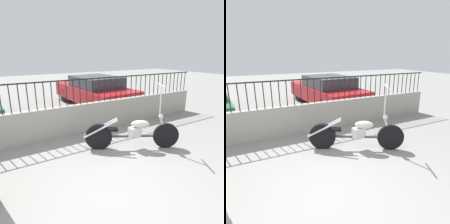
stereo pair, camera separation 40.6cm
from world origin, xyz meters
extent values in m
plane|color=gray|center=(0.00, 0.00, 0.00)|extent=(40.00, 40.00, 0.00)
cube|color=#9E998E|center=(0.00, 2.76, 0.41)|extent=(9.99, 0.18, 0.81)
cylinder|color=black|center=(-1.25, 2.76, 1.16)|extent=(0.02, 0.02, 0.70)
cylinder|color=black|center=(-1.06, 2.76, 1.16)|extent=(0.02, 0.02, 0.70)
cylinder|color=black|center=(-0.86, 2.76, 1.16)|extent=(0.02, 0.02, 0.70)
cylinder|color=black|center=(-0.67, 2.76, 1.16)|extent=(0.02, 0.02, 0.70)
cylinder|color=black|center=(-0.48, 2.76, 1.16)|extent=(0.02, 0.02, 0.70)
cylinder|color=black|center=(-0.29, 2.76, 1.16)|extent=(0.02, 0.02, 0.70)
cylinder|color=black|center=(-0.10, 2.76, 1.16)|extent=(0.02, 0.02, 0.70)
cylinder|color=black|center=(0.10, 2.76, 1.16)|extent=(0.02, 0.02, 0.70)
cylinder|color=black|center=(0.29, 2.76, 1.16)|extent=(0.02, 0.02, 0.70)
cylinder|color=black|center=(0.48, 2.76, 1.16)|extent=(0.02, 0.02, 0.70)
cylinder|color=black|center=(0.67, 2.76, 1.16)|extent=(0.02, 0.02, 0.70)
cylinder|color=black|center=(0.86, 2.76, 1.16)|extent=(0.02, 0.02, 0.70)
cylinder|color=black|center=(1.06, 2.76, 1.16)|extent=(0.02, 0.02, 0.70)
cylinder|color=black|center=(1.25, 2.76, 1.16)|extent=(0.02, 0.02, 0.70)
cylinder|color=black|center=(1.44, 2.76, 1.16)|extent=(0.02, 0.02, 0.70)
cylinder|color=black|center=(1.63, 2.76, 1.16)|extent=(0.02, 0.02, 0.70)
cylinder|color=black|center=(1.82, 2.76, 1.16)|extent=(0.02, 0.02, 0.70)
cylinder|color=black|center=(2.02, 2.76, 1.16)|extent=(0.02, 0.02, 0.70)
cylinder|color=black|center=(2.21, 2.76, 1.16)|extent=(0.02, 0.02, 0.70)
cylinder|color=black|center=(2.40, 2.76, 1.16)|extent=(0.02, 0.02, 0.70)
cylinder|color=black|center=(2.59, 2.76, 1.16)|extent=(0.02, 0.02, 0.70)
cylinder|color=black|center=(2.78, 2.76, 1.16)|extent=(0.02, 0.02, 0.70)
cylinder|color=black|center=(2.98, 2.76, 1.16)|extent=(0.02, 0.02, 0.70)
cylinder|color=black|center=(3.17, 2.76, 1.16)|extent=(0.02, 0.02, 0.70)
cylinder|color=black|center=(3.36, 2.76, 1.16)|extent=(0.02, 0.02, 0.70)
cylinder|color=black|center=(3.55, 2.76, 1.16)|extent=(0.02, 0.02, 0.70)
cylinder|color=black|center=(3.74, 2.76, 1.16)|extent=(0.02, 0.02, 0.70)
cylinder|color=black|center=(3.94, 2.76, 1.16)|extent=(0.02, 0.02, 0.70)
cylinder|color=black|center=(4.13, 2.76, 1.16)|extent=(0.02, 0.02, 0.70)
cylinder|color=black|center=(4.32, 2.76, 1.16)|extent=(0.02, 0.02, 0.70)
cylinder|color=black|center=(4.51, 2.76, 1.16)|extent=(0.02, 0.02, 0.70)
cylinder|color=black|center=(4.71, 2.76, 1.16)|extent=(0.02, 0.02, 0.70)
cylinder|color=black|center=(4.90, 2.76, 1.16)|extent=(0.02, 0.02, 0.70)
cylinder|color=black|center=(0.00, 2.76, 1.50)|extent=(9.99, 0.04, 0.04)
cylinder|color=black|center=(1.99, 0.79, 0.30)|extent=(0.57, 0.35, 0.61)
cylinder|color=black|center=(0.60, 1.55, 0.30)|extent=(0.60, 0.39, 0.62)
cylinder|color=#38383D|center=(1.29, 1.17, 0.30)|extent=(1.30, 0.75, 0.06)
cube|color=silver|center=(1.34, 1.15, 0.40)|extent=(0.28, 0.18, 0.24)
ellipsoid|color=beige|center=(1.44, 1.09, 0.60)|extent=(0.47, 0.38, 0.18)
cube|color=black|center=(0.86, 1.41, 0.48)|extent=(0.32, 0.27, 0.06)
cylinder|color=silver|center=(1.91, 0.83, 0.55)|extent=(0.22, 0.14, 0.51)
sphere|color=silver|center=(1.86, 0.86, 0.78)|extent=(0.11, 0.11, 0.11)
cylinder|color=silver|center=(1.83, 0.88, 1.15)|extent=(0.03, 0.03, 0.69)
cylinder|color=silver|center=(1.83, 0.88, 1.49)|extent=(0.28, 0.47, 0.03)
cylinder|color=silver|center=(0.61, 1.46, 0.52)|extent=(0.71, 0.42, 0.45)
cylinder|color=silver|center=(0.68, 1.59, 0.52)|extent=(0.71, 0.42, 0.45)
cylinder|color=black|center=(-1.32, 4.06, 0.32)|extent=(0.18, 0.65, 0.64)
cylinder|color=black|center=(1.42, 6.59, 0.32)|extent=(0.15, 0.65, 0.64)
cylinder|color=black|center=(3.06, 6.71, 0.32)|extent=(0.15, 0.65, 0.64)
cylinder|color=black|center=(1.60, 3.93, 0.32)|extent=(0.15, 0.65, 0.64)
cylinder|color=black|center=(3.24, 4.05, 0.32)|extent=(0.15, 0.65, 0.64)
cube|color=#AD191E|center=(2.33, 5.32, 0.54)|extent=(2.04, 4.41, 0.60)
cube|color=#2D3338|center=(2.34, 5.11, 1.05)|extent=(1.71, 2.17, 0.43)
camera|label=1|loc=(-1.36, -2.28, 2.17)|focal=32.00mm
camera|label=2|loc=(-1.00, -2.48, 2.17)|focal=32.00mm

